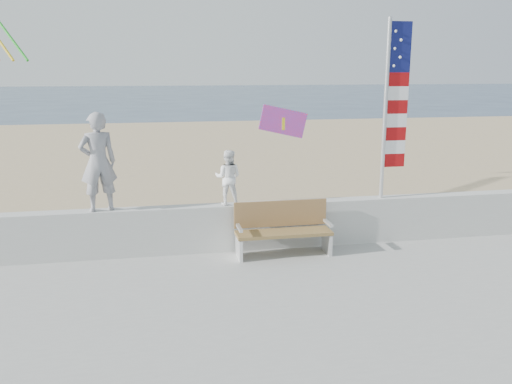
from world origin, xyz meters
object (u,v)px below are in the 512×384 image
adult (98,162)px  flag (392,102)px  child (228,178)px  bench (283,228)px

adult → flag: size_ratio=0.52×
child → bench: size_ratio=0.59×
child → bench: bearing=173.0°
flag → child: bearing=180.0°
bench → flag: bearing=11.3°
adult → child: adult is taller
adult → bench: bearing=157.0°
adult → child: 2.39m
bench → child: bearing=154.8°
bench → adult: bearing=172.2°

